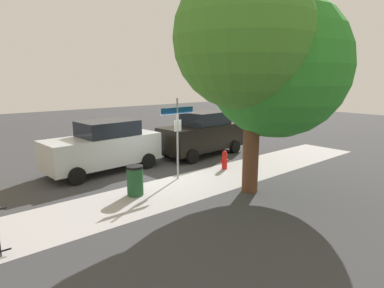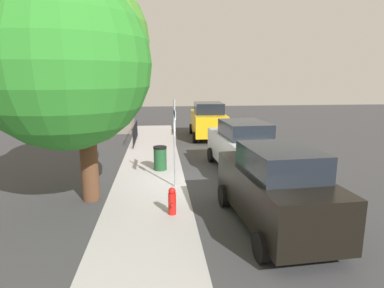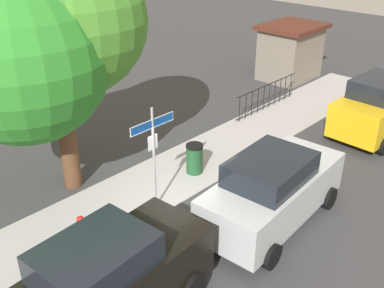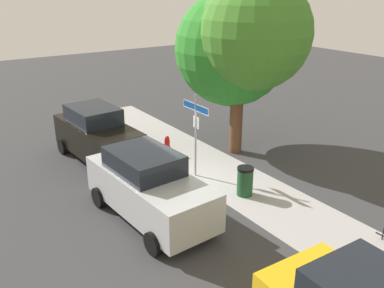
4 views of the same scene
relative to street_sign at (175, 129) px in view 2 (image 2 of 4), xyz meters
name	(u,v)px [view 2 (image 2 of 4)]	position (x,y,z in m)	size (l,w,h in m)	color
ground_plane	(186,183)	(0.33, -0.40, -2.05)	(60.00, 60.00, 0.00)	#38383A
sidewalk_strip	(151,169)	(2.33, 0.90, -2.05)	(24.00, 2.60, 0.00)	#A8A4A5
street_sign	(175,129)	(0.00, 0.00, 0.00)	(1.49, 0.07, 3.02)	#9EA0A5
shade_tree	(71,48)	(-1.10, 2.93, 2.49)	(5.87, 4.60, 6.91)	brown
car_black	(275,188)	(-3.37, -2.33, -1.00)	(4.53, 2.23, 2.12)	black
car_silver	(242,146)	(1.62, -2.78, -1.03)	(4.70, 2.26, 2.05)	#B8BCBF
car_yellow	(208,120)	(8.95, -2.50, -0.97)	(4.54, 2.21, 2.19)	gold
iron_fence	(135,132)	(8.07, 1.90, -1.49)	(4.08, 0.04, 1.07)	black
utility_shed	(117,111)	(12.11, 3.40, -0.69)	(3.06, 2.50, 2.66)	slate
fire_hydrant	(172,201)	(-2.32, 0.20, -1.66)	(0.42, 0.22, 0.78)	red
trash_bin	(160,158)	(2.13, 0.50, -1.55)	(0.55, 0.55, 0.98)	#1E4C28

